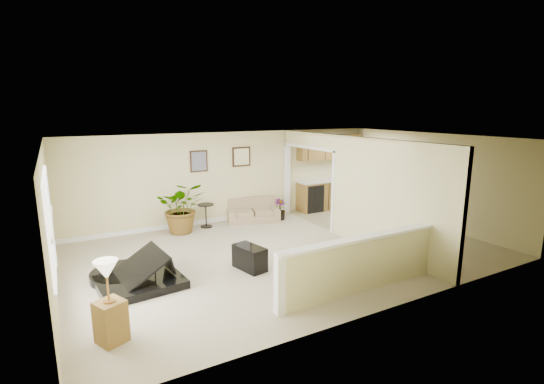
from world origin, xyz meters
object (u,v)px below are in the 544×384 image
piano (135,255)px  piano_bench (250,258)px  palm_plant (182,208)px  small_plant (279,211)px  loveseat (252,210)px  lamp_stand (110,308)px  accent_table (206,212)px

piano → piano_bench: piano is taller
palm_plant → small_plant: bearing=-2.8°
loveseat → piano: bearing=-126.8°
small_plant → loveseat: bearing=158.7°
palm_plant → piano_bench: bearing=-81.4°
small_plant → lamp_stand: 6.58m
accent_table → small_plant: accent_table is taller
piano_bench → small_plant: 3.69m
loveseat → small_plant: (0.74, -0.29, -0.06)m
piano_bench → accent_table: 3.16m
piano_bench → palm_plant: bearing=98.6°
piano → lamp_stand: piano is taller
palm_plant → lamp_stand: 4.89m
accent_table → palm_plant: palm_plant is taller
piano → accent_table: piano is taller
piano_bench → lamp_stand: 3.05m
small_plant → lamp_stand: size_ratio=0.51×
piano → piano_bench: size_ratio=2.55×
piano → lamp_stand: bearing=-115.7°
loveseat → lamp_stand: size_ratio=1.42×
piano_bench → accent_table: size_ratio=1.12×
piano_bench → loveseat: loveseat is taller
piano_bench → loveseat: size_ratio=0.43×
piano → piano_bench: (2.09, -0.39, -0.32)m
loveseat → accent_table: (-1.37, 0.01, 0.09)m
accent_table → lamp_stand: lamp_stand is taller
lamp_stand → small_plant: bearing=39.6°
small_plant → lamp_stand: lamp_stand is taller
piano_bench → accent_table: (0.23, 3.15, 0.17)m
piano → loveseat: piano is taller
accent_table → small_plant: bearing=-7.9°
loveseat → palm_plant: palm_plant is taller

